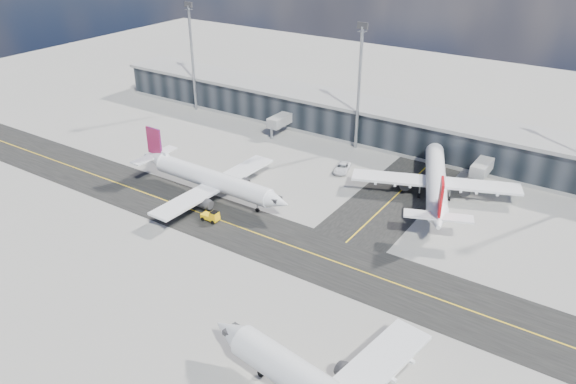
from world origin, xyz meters
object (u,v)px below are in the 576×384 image
Objects in this scene: baggage_tug at (212,216)px; service_van at (342,168)px; airliner_af at (210,179)px; airliner_redtail at (436,181)px.

service_van is (9.41, 31.83, -0.21)m from baggage_tug.
baggage_tug is 33.19m from service_van.
airliner_af is 10.58m from baggage_tug.
airliner_redtail reaches higher than airliner_af.
airliner_af is 1.00× the size of airliner_redtail.
airliner_redtail is at bearing 123.44° from airliner_af.
airliner_af is 5.99× the size of service_van.
baggage_tug is at bearing 42.60° from airliner_af.
service_van is at bearing 156.04° from airliner_redtail.
airliner_af is at bearing -140.37° from baggage_tug.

